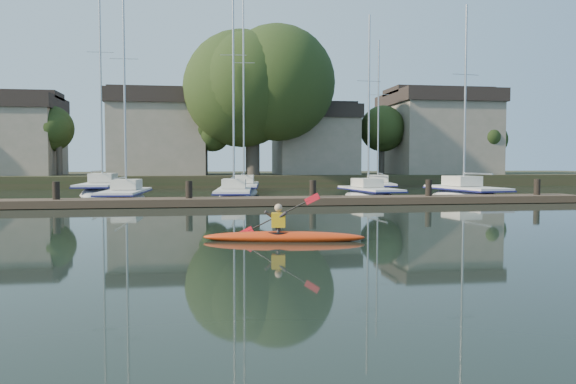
{
  "coord_description": "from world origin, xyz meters",
  "views": [
    {
      "loc": [
        -2.48,
        -12.99,
        2.06
      ],
      "look_at": [
        0.08,
        3.27,
        1.2
      ],
      "focal_mm": 35.0,
      "sensor_mm": 36.0,
      "label": 1
    }
  ],
  "objects": [
    {
      "name": "sailboat_2",
      "position": [
        -0.58,
        18.93,
        -0.17
      ],
      "size": [
        2.82,
        8.62,
        14.02
      ],
      "rotation": [
        0.0,
        0.0,
        -0.1
      ],
      "color": "silver",
      "rests_on": "ground"
    },
    {
      "name": "sailboat_5",
      "position": [
        -9.13,
        26.89,
        -0.21
      ],
      "size": [
        2.47,
        10.0,
        16.5
      ],
      "rotation": [
        0.0,
        0.0,
        -0.01
      ],
      "color": "silver",
      "rests_on": "ground"
    },
    {
      "name": "kayak",
      "position": [
        -0.33,
        1.56,
        0.17
      ],
      "size": [
        4.32,
        1.35,
        1.37
      ],
      "rotation": [
        0.0,
        0.0,
        -0.19
      ],
      "color": "#B4210D",
      "rests_on": "ground"
    },
    {
      "name": "shore",
      "position": [
        1.61,
        40.29,
        3.23
      ],
      "size": [
        90.0,
        25.25,
        12.75
      ],
      "color": "#253319",
      "rests_on": "ground"
    },
    {
      "name": "sailboat_4",
      "position": [
        13.01,
        18.01,
        -0.21
      ],
      "size": [
        3.06,
        7.65,
        12.66
      ],
      "rotation": [
        0.0,
        0.0,
        0.11
      ],
      "color": "silver",
      "rests_on": "ground"
    },
    {
      "name": "sailboat_6",
      "position": [
        0.57,
        26.4,
        -0.18
      ],
      "size": [
        3.18,
        9.92,
        15.5
      ],
      "rotation": [
        0.0,
        0.0,
        -0.12
      ],
      "color": "silver",
      "rests_on": "ground"
    },
    {
      "name": "ground",
      "position": [
        0.0,
        0.0,
        0.0
      ],
      "size": [
        160.0,
        160.0,
        0.0
      ],
      "primitive_type": "plane",
      "color": "black",
      "rests_on": "ground"
    },
    {
      "name": "sailboat_1",
      "position": [
        -6.48,
        18.35,
        -0.18
      ],
      "size": [
        2.45,
        8.2,
        13.24
      ],
      "rotation": [
        0.0,
        0.0,
        -0.06
      ],
      "color": "silver",
      "rests_on": "ground"
    },
    {
      "name": "sailboat_3",
      "position": [
        7.53,
        19.27,
        -0.18
      ],
      "size": [
        2.64,
        7.6,
        12.01
      ],
      "rotation": [
        0.0,
        0.0,
        0.09
      ],
      "color": "silver",
      "rests_on": "ground"
    },
    {
      "name": "dock",
      "position": [
        0.0,
        14.0,
        0.2
      ],
      "size": [
        34.0,
        2.0,
        1.8
      ],
      "color": "#49382A",
      "rests_on": "ground"
    },
    {
      "name": "sailboat_7",
      "position": [
        10.58,
        27.02,
        -0.18
      ],
      "size": [
        3.46,
        7.88,
        12.32
      ],
      "rotation": [
        0.0,
        0.0,
        -0.2
      ],
      "color": "silver",
      "rests_on": "ground"
    }
  ]
}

